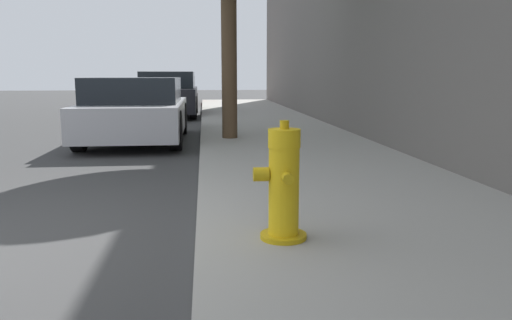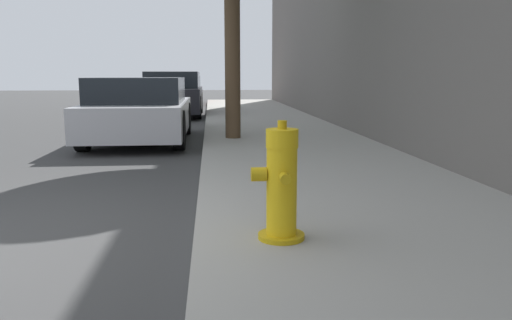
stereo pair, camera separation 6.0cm
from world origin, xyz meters
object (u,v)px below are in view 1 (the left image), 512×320
object	(u,v)px
parked_car_far	(178,90)
parked_car_mid	(169,95)
fire_hydrant	(283,186)
parked_car_near	(136,110)

from	to	relation	value
parked_car_far	parked_car_mid	bearing A→B (deg)	-89.45
fire_hydrant	parked_car_far	distance (m)	19.51
parked_car_near	parked_car_far	bearing A→B (deg)	89.33
parked_car_near	fire_hydrant	bearing A→B (deg)	-74.00
parked_car_mid	parked_car_far	bearing A→B (deg)	90.55
parked_car_mid	parked_car_far	distance (m)	6.65
fire_hydrant	parked_car_near	world-z (taller)	parked_car_near
fire_hydrant	parked_car_mid	distance (m)	12.89
fire_hydrant	parked_car_far	bearing A→B (deg)	95.07
parked_car_near	parked_car_mid	distance (m)	6.26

